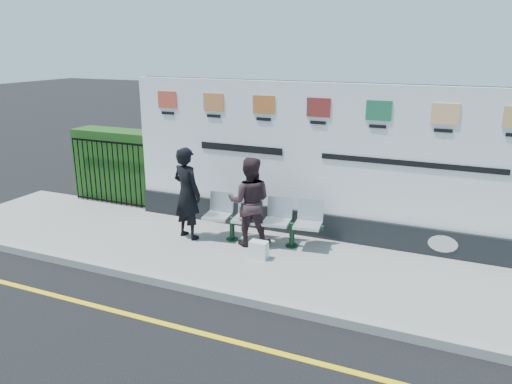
# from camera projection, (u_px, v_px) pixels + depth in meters

# --- Properties ---
(ground) EXTENTS (80.00, 80.00, 0.00)m
(ground) POSITION_uv_depth(u_px,v_px,m) (196.00, 332.00, 6.84)
(ground) COLOR black
(pavement) EXTENTS (14.00, 3.00, 0.12)m
(pavement) POSITION_uv_depth(u_px,v_px,m) (266.00, 259.00, 9.02)
(pavement) COLOR gray
(pavement) RESTS_ON ground
(kerb) EXTENTS (14.00, 0.18, 0.14)m
(kerb) POSITION_uv_depth(u_px,v_px,m) (229.00, 295.00, 7.70)
(kerb) COLOR gray
(kerb) RESTS_ON ground
(yellow_line) EXTENTS (14.00, 0.10, 0.01)m
(yellow_line) POSITION_uv_depth(u_px,v_px,m) (196.00, 332.00, 6.84)
(yellow_line) COLOR yellow
(yellow_line) RESTS_ON ground
(billboard) EXTENTS (8.00, 0.30, 3.00)m
(billboard) POSITION_uv_depth(u_px,v_px,m) (317.00, 172.00, 9.62)
(billboard) COLOR black
(billboard) RESTS_ON pavement
(hedge) EXTENTS (2.35, 0.70, 1.70)m
(hedge) POSITION_uv_depth(u_px,v_px,m) (121.00, 165.00, 12.10)
(hedge) COLOR #1E4916
(hedge) RESTS_ON pavement
(railing) EXTENTS (2.05, 0.06, 1.54)m
(railing) POSITION_uv_depth(u_px,v_px,m) (109.00, 172.00, 11.73)
(railing) COLOR black
(railing) RESTS_ON pavement
(bench) EXTENTS (2.32, 0.88, 0.49)m
(bench) POSITION_uv_depth(u_px,v_px,m) (261.00, 231.00, 9.52)
(bench) COLOR silver
(bench) RESTS_ON pavement
(woman_left) EXTENTS (0.76, 0.61, 1.81)m
(woman_left) POSITION_uv_depth(u_px,v_px,m) (187.00, 193.00, 9.62)
(woman_left) COLOR black
(woman_left) RESTS_ON pavement
(woman_right) EXTENTS (0.99, 0.88, 1.70)m
(woman_right) POSITION_uv_depth(u_px,v_px,m) (250.00, 202.00, 9.31)
(woman_right) COLOR #312024
(woman_right) RESTS_ON pavement
(handbag_brown) EXTENTS (0.29, 0.19, 0.21)m
(handbag_brown) POSITION_uv_depth(u_px,v_px,m) (247.00, 213.00, 9.50)
(handbag_brown) COLOR black
(handbag_brown) RESTS_ON bench
(carrier_bag_white) EXTENTS (0.32, 0.19, 0.32)m
(carrier_bag_white) POSITION_uv_depth(u_px,v_px,m) (259.00, 250.00, 8.87)
(carrier_bag_white) COLOR silver
(carrier_bag_white) RESTS_ON pavement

